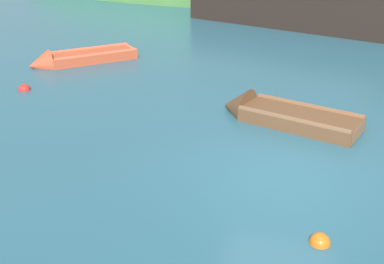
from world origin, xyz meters
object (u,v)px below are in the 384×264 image
object	(u,v)px
sailing_ship	(336,12)
buoy_orange	(320,243)
rowboat_near_dock	(277,116)
buoy_red	(25,90)
rowboat_far	(77,60)

from	to	relation	value
sailing_ship	buoy_orange	size ratio (longest dim) A/B	47.45
buoy_orange	rowboat_near_dock	bearing A→B (deg)	106.78
sailing_ship	buoy_red	world-z (taller)	sailing_ship
rowboat_far	buoy_red	xyz separation A→B (m)	(0.06, -3.21, -0.12)
sailing_ship	rowboat_far	size ratio (longest dim) A/B	4.64
sailing_ship	rowboat_far	world-z (taller)	sailing_ship
rowboat_near_dock	buoy_orange	world-z (taller)	rowboat_near_dock
sailing_ship	buoy_red	bearing A→B (deg)	73.36
rowboat_near_dock	buoy_orange	distance (m)	5.22
buoy_orange	buoy_red	distance (m)	10.60
rowboat_near_dock	buoy_red	size ratio (longest dim) A/B	10.20
rowboat_far	rowboat_near_dock	bearing A→B (deg)	110.91
rowboat_far	buoy_red	bearing A→B (deg)	44.08
rowboat_far	buoy_orange	world-z (taller)	rowboat_far
buoy_orange	buoy_red	xyz separation A→B (m)	(-9.35, 5.00, 0.00)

